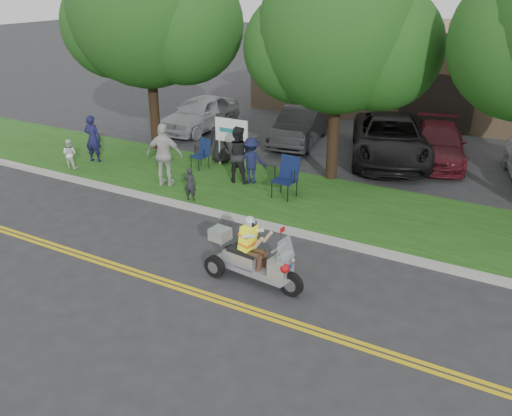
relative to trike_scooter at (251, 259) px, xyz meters
The scene contains 23 objects.
ground 1.56m from the trike_scooter, 160.20° to the right, with size 120.00×120.00×0.00m, color #28282B.
centerline_near 1.83m from the trike_scooter, 142.00° to the right, with size 60.00×0.10×0.01m, color gold.
centerline_far 1.74m from the trike_scooter, 146.38° to the right, with size 60.00×0.10×0.01m, color gold.
curb 2.94m from the trike_scooter, 118.32° to the left, with size 60.00×0.25×0.12m, color #A8A89E.
grass_verge 4.93m from the trike_scooter, 106.31° to the left, with size 60.00×4.00×0.10m, color #194512.
commercial_building 18.55m from the trike_scooter, 88.07° to the left, with size 18.00×8.20×4.00m.
tree_left 11.06m from the trike_scooter, 140.09° to the left, with size 6.62×5.40×7.78m.
tree_mid 7.83m from the trike_scooter, 96.97° to the left, with size 5.88×4.80×7.05m.
business_sign 7.49m from the trike_scooter, 125.02° to the left, with size 1.25×0.06×1.75m.
trike_scooter is the anchor object (origin of this frame).
lawn_chair_a 7.46m from the trike_scooter, 132.71° to the left, with size 0.67×0.69×0.99m.
lawn_chair_b 4.81m from the trike_scooter, 107.25° to the left, with size 0.69×0.71×1.20m.
spectator_adult_left 9.69m from the trike_scooter, 154.54° to the left, with size 0.60×0.39×1.65m, color #17173F.
spectator_adult_mid 5.96m from the trike_scooter, 124.06° to the left, with size 0.87×0.68×1.79m, color black.
spectator_adult_right 6.25m from the trike_scooter, 145.19° to the left, with size 1.14×0.48×1.95m, color beige.
spectator_chair_a 5.80m from the trike_scooter, 119.87° to the left, with size 0.95×0.54×1.47m, color #141838.
spectator_chair_b 7.95m from the trike_scooter, 127.45° to the left, with size 0.85×0.55×1.74m, color black.
child_left 4.71m from the trike_scooter, 141.94° to the left, with size 0.36×0.24×0.99m, color black.
child_right 9.48m from the trike_scooter, 160.14° to the left, with size 0.49×0.38×1.01m, color white.
parked_car_far_left 12.69m from the trike_scooter, 129.82° to the left, with size 1.71×4.26×1.45m, color #999A9F.
parked_car_left 10.70m from the trike_scooter, 109.54° to the left, with size 1.48×4.24×1.40m, color #272729.
parked_car_mid 9.72m from the trike_scooter, 89.27° to the left, with size 2.59×5.62×1.56m, color black.
parked_car_right 10.54m from the trike_scooter, 80.96° to the left, with size 1.79×4.41×1.28m, color #4E121A.
Camera 1 is at (6.51, -8.38, 6.18)m, focal length 38.00 mm.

